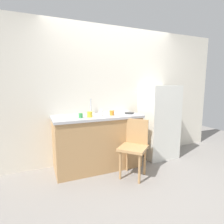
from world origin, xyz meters
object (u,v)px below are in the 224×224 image
Objects in this scene: cup_green at (81,115)px; cup_yellow at (90,114)px; hotplate at (129,113)px; refrigerator at (158,121)px; cup_orange at (112,113)px; cup_white at (101,113)px; chair at (134,145)px.

cup_yellow is (0.15, 0.00, 0.01)m from cup_green.
hotplate is at bearing 5.10° from cup_green.
refrigerator reaches higher than hotplate.
refrigerator is at bearing 4.72° from cup_yellow.
cup_orange is at bearing 4.57° from cup_yellow.
refrigerator is 1.62m from cup_green.
cup_green is 0.15m from cup_yellow.
cup_green is at bearing -172.92° from cup_white.
cup_orange is (0.55, 0.04, 0.00)m from cup_green.
cup_white is (0.36, 0.04, 0.01)m from cup_green.
cup_green is at bearing -176.14° from cup_orange.
hotplate is 0.55m from cup_white.
cup_green is at bearing -175.54° from refrigerator.
chair is 0.66m from hotplate.
hotplate is at bearing 119.45° from chair.
cup_green reaches higher than hotplate.
refrigerator is at bearing 4.77° from cup_orange.
cup_orange reaches higher than cup_green.
chair is 0.66m from cup_orange.
refrigerator is 1.08m from cup_orange.
cup_yellow is at bearing -175.28° from refrigerator.
cup_yellow is at bearing -169.36° from cup_white.
cup_yellow is (-1.44, -0.12, 0.25)m from refrigerator.
cup_white reaches higher than cup_green.
cup_yellow is (-0.21, -0.04, -0.01)m from cup_white.
cup_green is (-0.91, -0.08, 0.03)m from hotplate.
refrigerator is 0.72m from hotplate.
hotplate is (-0.69, -0.04, 0.22)m from refrigerator.
cup_orange is at bearing -175.23° from refrigerator.
cup_white reaches higher than chair.
hotplate is 1.90× the size of cup_yellow.
hotplate is (0.16, 0.47, 0.43)m from chair.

